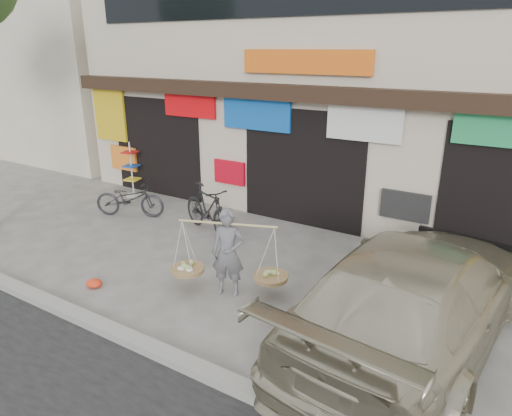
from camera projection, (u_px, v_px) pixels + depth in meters
The scene contains 10 objects.
ground at pixel (213, 284), 8.14m from camera, with size 70.00×70.00×0.00m, color gray.
kerb at pixel (129, 338), 6.51m from camera, with size 70.00×0.25×0.12m, color gray.
shophouse_block at pixel (354, 69), 12.14m from camera, with size 14.00×6.32×7.00m.
neighbor_west at pixel (55, 72), 19.45m from camera, with size 12.00×7.00×6.00m, color beige.
street_vendor at pixel (228, 257), 7.59m from camera, with size 1.92×1.07×1.52m.
bike_0 at pixel (130, 199), 11.27m from camera, with size 0.60×1.73×0.91m, color #27272C.
bike_1 at pixel (208, 209), 10.24m from camera, with size 0.52×1.85×1.11m, color black.
suv at pixel (417, 293), 6.28m from camera, with size 2.79×5.66×1.58m.
display_rack at pixel (132, 174), 12.78m from camera, with size 0.44×0.44×1.55m.
red_bag at pixel (94, 283), 8.02m from camera, with size 0.31×0.25×0.14m, color #F43516.
Camera 1 is at (4.45, -5.75, 3.98)m, focal length 32.00 mm.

